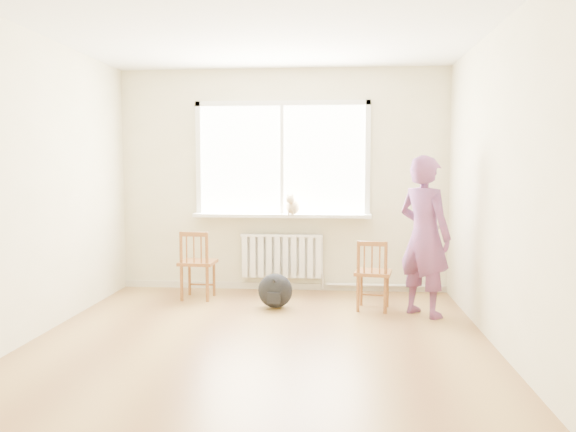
% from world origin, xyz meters
% --- Properties ---
extents(floor, '(4.50, 4.50, 0.00)m').
position_xyz_m(floor, '(0.00, 0.00, 0.00)').
color(floor, '#A37A42').
rests_on(floor, ground).
extents(ceiling, '(4.50, 4.50, 0.00)m').
position_xyz_m(ceiling, '(0.00, 0.00, 2.70)').
color(ceiling, white).
rests_on(ceiling, back_wall).
extents(back_wall, '(4.00, 0.01, 2.70)m').
position_xyz_m(back_wall, '(0.00, 2.25, 1.35)').
color(back_wall, beige).
rests_on(back_wall, ground).
extents(window, '(2.12, 0.05, 1.42)m').
position_xyz_m(window, '(0.00, 2.22, 1.66)').
color(window, white).
rests_on(window, back_wall).
extents(windowsill, '(2.15, 0.22, 0.04)m').
position_xyz_m(windowsill, '(0.00, 2.14, 0.93)').
color(windowsill, white).
rests_on(windowsill, back_wall).
extents(radiator, '(1.00, 0.12, 0.55)m').
position_xyz_m(radiator, '(0.00, 2.16, 0.44)').
color(radiator, white).
rests_on(radiator, back_wall).
extents(heating_pipe, '(1.40, 0.04, 0.04)m').
position_xyz_m(heating_pipe, '(1.25, 2.19, 0.08)').
color(heating_pipe, silver).
rests_on(heating_pipe, back_wall).
extents(baseboard, '(4.00, 0.03, 0.08)m').
position_xyz_m(baseboard, '(0.00, 2.23, 0.04)').
color(baseboard, beige).
rests_on(baseboard, ground).
extents(chair_left, '(0.41, 0.39, 0.79)m').
position_xyz_m(chair_left, '(-0.93, 1.63, 0.40)').
color(chair_left, '#98602C').
rests_on(chair_left, floor).
extents(chair_right, '(0.43, 0.41, 0.75)m').
position_xyz_m(chair_right, '(1.05, 1.30, 0.38)').
color(chair_right, '#98602C').
rests_on(chair_right, floor).
extents(person, '(0.69, 0.70, 1.63)m').
position_xyz_m(person, '(1.55, 1.14, 0.82)').
color(person, '#C94347').
rests_on(person, floor).
extents(cat, '(0.21, 0.38, 0.26)m').
position_xyz_m(cat, '(0.14, 2.06, 1.05)').
color(cat, beige).
rests_on(cat, windowsill).
extents(backpack, '(0.45, 0.39, 0.37)m').
position_xyz_m(backpack, '(0.01, 1.32, 0.19)').
color(backpack, black).
rests_on(backpack, floor).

